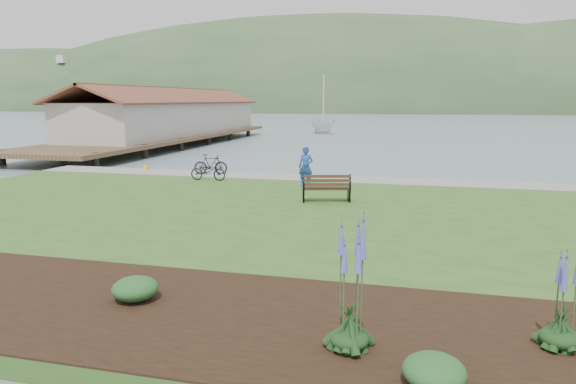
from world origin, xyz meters
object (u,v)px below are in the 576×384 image
at_px(person, 306,163).
at_px(sailboat, 323,134).
at_px(park_bench, 326,188).
at_px(bicycle_a, 208,171).

xyz_separation_m(person, sailboat, (-6.87, 42.24, -1.46)).
bearing_deg(person, park_bench, -60.74).
relative_size(person, bicycle_a, 1.20).
xyz_separation_m(bicycle_a, sailboat, (-1.90, 41.66, -0.86)).
bearing_deg(sailboat, bicycle_a, -125.61).
height_order(park_bench, person, person).
distance_m(person, bicycle_a, 5.04).
distance_m(person, sailboat, 42.82).
relative_size(park_bench, bicycle_a, 1.10).
distance_m(park_bench, bicycle_a, 7.53).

